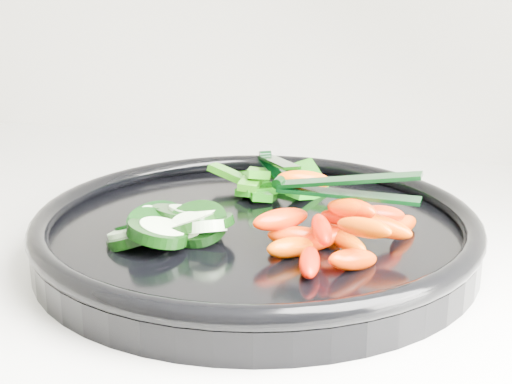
% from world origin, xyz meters
% --- Properties ---
extents(veggie_tray, '(0.47, 0.47, 0.04)m').
position_xyz_m(veggie_tray, '(-0.46, 1.63, 0.95)').
color(veggie_tray, black).
rests_on(veggie_tray, counter).
extents(cucumber_pile, '(0.11, 0.12, 0.04)m').
position_xyz_m(cucumber_pile, '(-0.51, 1.59, 0.96)').
color(cucumber_pile, black).
rests_on(cucumber_pile, veggie_tray).
extents(carrot_pile, '(0.13, 0.15, 0.05)m').
position_xyz_m(carrot_pile, '(-0.38, 1.60, 0.97)').
color(carrot_pile, '#F21700').
rests_on(carrot_pile, veggie_tray).
extents(pepper_pile, '(0.12, 0.10, 0.03)m').
position_xyz_m(pepper_pile, '(-0.48, 1.73, 0.96)').
color(pepper_pile, '#1B6E0A').
rests_on(pepper_pile, veggie_tray).
extents(tong_carrot, '(0.11, 0.02, 0.02)m').
position_xyz_m(tong_carrot, '(-0.38, 1.61, 1.00)').
color(tong_carrot, black).
rests_on(tong_carrot, carrot_pile).
extents(tong_pepper, '(0.07, 0.10, 0.02)m').
position_xyz_m(tong_pepper, '(-0.47, 1.73, 0.98)').
color(tong_pepper, black).
rests_on(tong_pepper, pepper_pile).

